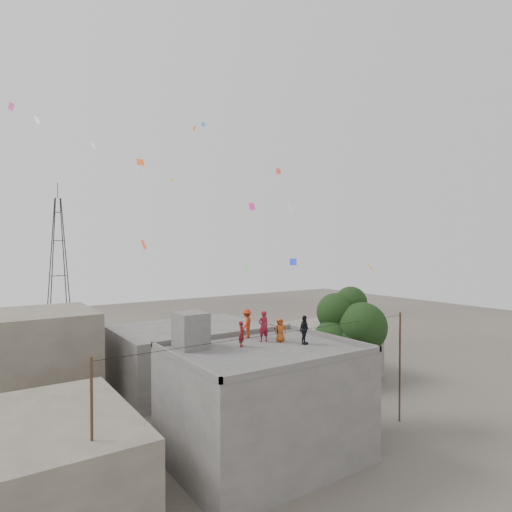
{
  "coord_description": "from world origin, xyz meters",
  "views": [
    {
      "loc": [
        -13.54,
        -19.29,
        11.79
      ],
      "look_at": [
        0.88,
        2.08,
        11.24
      ],
      "focal_mm": 30.0,
      "sensor_mm": 36.0,
      "label": 1
    }
  ],
  "objects_px": {
    "person_red_adult": "(263,326)",
    "transmission_tower": "(58,268)",
    "tree": "(350,333)",
    "stair_head_box": "(191,330)",
    "person_dark_adult": "(304,330)"
  },
  "relations": [
    {
      "from": "tree",
      "to": "transmission_tower",
      "type": "relative_size",
      "value": 0.45
    },
    {
      "from": "person_red_adult",
      "to": "person_dark_adult",
      "type": "xyz_separation_m",
      "value": [
        1.56,
        -1.92,
        -0.08
      ]
    },
    {
      "from": "transmission_tower",
      "to": "person_dark_adult",
      "type": "xyz_separation_m",
      "value": [
        6.67,
        -40.29,
        -2.12
      ]
    },
    {
      "from": "stair_head_box",
      "to": "transmission_tower",
      "type": "relative_size",
      "value": 0.1
    },
    {
      "from": "stair_head_box",
      "to": "transmission_tower",
      "type": "bearing_deg",
      "value": 91.23
    },
    {
      "from": "stair_head_box",
      "to": "tree",
      "type": "distance_m",
      "value": 10.8
    },
    {
      "from": "transmission_tower",
      "to": "person_dark_adult",
      "type": "height_order",
      "value": "transmission_tower"
    },
    {
      "from": "person_dark_adult",
      "to": "person_red_adult",
      "type": "bearing_deg",
      "value": 105.78
    },
    {
      "from": "stair_head_box",
      "to": "tree",
      "type": "xyz_separation_m",
      "value": [
        10.57,
        -2.0,
        -1.0
      ]
    },
    {
      "from": "stair_head_box",
      "to": "transmission_tower",
      "type": "height_order",
      "value": "transmission_tower"
    },
    {
      "from": "tree",
      "to": "transmission_tower",
      "type": "height_order",
      "value": "transmission_tower"
    },
    {
      "from": "stair_head_box",
      "to": "person_dark_adult",
      "type": "xyz_separation_m",
      "value": [
        5.87,
        -2.89,
        -0.15
      ]
    },
    {
      "from": "transmission_tower",
      "to": "tree",
      "type": "bearing_deg",
      "value": -73.91
    },
    {
      "from": "person_red_adult",
      "to": "transmission_tower",
      "type": "bearing_deg",
      "value": -78.15
    },
    {
      "from": "tree",
      "to": "person_dark_adult",
      "type": "distance_m",
      "value": 4.85
    }
  ]
}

